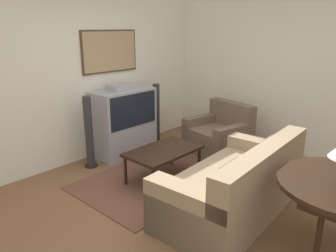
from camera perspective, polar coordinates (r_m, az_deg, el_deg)
ground_plane at (r=4.02m, az=1.93°, el=-13.81°), size 12.00×12.00×0.00m
wall_back at (r=5.15m, az=-16.37°, el=8.45°), size 12.00×0.10×2.70m
wall_right at (r=5.76m, az=19.53°, el=8.98°), size 0.06×12.00×2.70m
area_rug at (r=4.80m, az=-0.49°, el=-8.34°), size 2.50×1.47×0.01m
tv at (r=5.45m, az=-7.66°, el=0.82°), size 1.03×0.52×1.17m
couch at (r=3.85m, az=11.70°, el=-10.37°), size 1.98×1.06×0.86m
armchair at (r=5.57m, az=8.89°, el=-1.75°), size 0.98×1.06×0.84m
coffee_table at (r=4.48m, az=-0.78°, el=-4.65°), size 1.02×0.63×0.45m
speaker_tower_left at (r=5.02m, az=-13.59°, el=-1.38°), size 0.20×0.20×1.09m
speaker_tower_right at (r=5.90m, az=-2.04°, el=1.84°), size 0.20×0.20×1.09m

